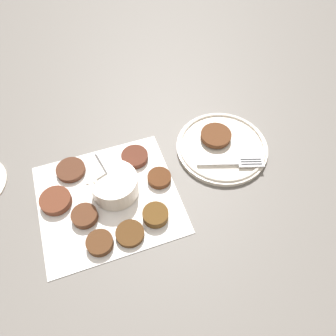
{
  "coord_description": "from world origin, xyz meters",
  "views": [
    {
      "loc": [
        -0.07,
        0.41,
        0.67
      ],
      "look_at": [
        -0.14,
        -0.03,
        0.02
      ],
      "focal_mm": 35.0,
      "sensor_mm": 36.0,
      "label": 1
    }
  ],
  "objects_px": {
    "sauce_bowl": "(114,186)",
    "fork": "(238,162)",
    "serving_plate": "(222,147)",
    "fritter_on_plate": "(216,135)"
  },
  "relations": [
    {
      "from": "fork",
      "to": "sauce_bowl",
      "type": "bearing_deg",
      "value": 5.42
    },
    {
      "from": "sauce_bowl",
      "to": "fork",
      "type": "height_order",
      "value": "sauce_bowl"
    },
    {
      "from": "sauce_bowl",
      "to": "fritter_on_plate",
      "type": "relative_size",
      "value": 1.49
    },
    {
      "from": "serving_plate",
      "to": "fork",
      "type": "distance_m",
      "value": 0.07
    },
    {
      "from": "sauce_bowl",
      "to": "fork",
      "type": "distance_m",
      "value": 0.3
    },
    {
      "from": "fritter_on_plate",
      "to": "sauce_bowl",
      "type": "bearing_deg",
      "value": 23.68
    },
    {
      "from": "fork",
      "to": "fritter_on_plate",
      "type": "bearing_deg",
      "value": -68.45
    },
    {
      "from": "sauce_bowl",
      "to": "serving_plate",
      "type": "bearing_deg",
      "value": -162.06
    },
    {
      "from": "sauce_bowl",
      "to": "fork",
      "type": "relative_size",
      "value": 0.71
    },
    {
      "from": "serving_plate",
      "to": "sauce_bowl",
      "type": "bearing_deg",
      "value": 17.94
    }
  ]
}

